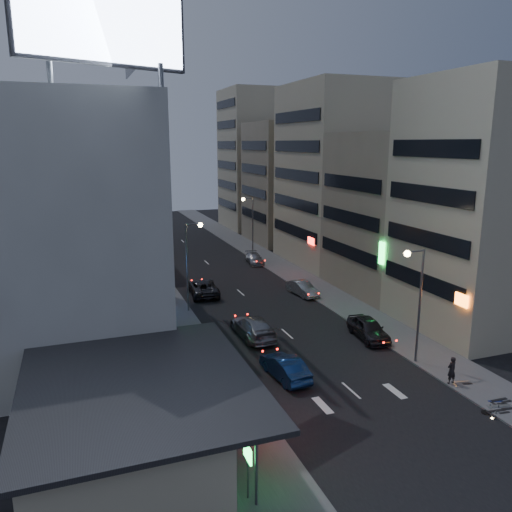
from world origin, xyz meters
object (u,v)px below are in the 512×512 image
road_car_silver (253,327)px  parked_car_left (203,287)px  scooter_blue (505,393)px  scooter_silver_b (469,373)px  parked_car_right_near (368,328)px  scooter_silver_a (510,395)px  road_car_blue (285,367)px  scooter_black_b (506,389)px  parked_car_right_mid (302,288)px  parked_car_right_far (255,259)px  person (452,370)px  scooter_black_a (505,400)px

road_car_silver → parked_car_left: bearing=-86.4°
scooter_blue → scooter_silver_b: bearing=26.2°
parked_car_right_near → scooter_silver_a: (2.09, -11.76, -0.08)m
parked_car_right_near → road_car_blue: (-8.80, -3.96, -0.07)m
road_car_silver → scooter_black_b: size_ratio=3.05×
parked_car_right_near → scooter_silver_a: 11.94m
parked_car_right_mid → parked_car_right_far: bearing=82.8°
parked_car_right_near → road_car_blue: bearing=-149.2°
person → scooter_blue: size_ratio=1.09×
road_car_blue → scooter_blue: (10.97, -7.39, -0.13)m
parked_car_right_near → parked_car_right_far: (0.00, 26.40, -0.18)m
scooter_blue → scooter_black_b: bearing=-27.0°
parked_car_right_far → scooter_blue: (2.17, -37.74, -0.02)m
parked_car_left → scooter_silver_a: bearing=117.7°
parked_car_right_far → scooter_silver_b: size_ratio=2.49×
road_car_silver → scooter_silver_b: 15.86m
parked_car_left → scooter_black_b: parked_car_left is taller
parked_car_right_near → scooter_blue: size_ratio=2.95×
person → scooter_black_a: (0.74, -3.55, -0.35)m
parked_car_right_near → person: bearing=-78.7°
road_car_blue → scooter_silver_a: bearing=139.1°
parked_car_left → scooter_black_b: size_ratio=3.02×
road_car_silver → person: bearing=126.5°
parked_car_left → road_car_blue: 19.53m
parked_car_left → parked_car_right_far: bearing=-126.0°
road_car_blue → scooter_silver_a: road_car_blue is taller
person → scooter_silver_b: size_ratio=1.00×
parked_car_right_near → scooter_black_b: bearing=-70.6°
scooter_blue → scooter_black_b: 0.47m
parked_car_right_far → scooter_black_b: size_ratio=2.35×
parked_car_right_mid → road_car_blue: (-8.80, -16.08, 0.05)m
scooter_black_b → scooter_silver_b: scooter_black_b is taller
road_car_blue → scooter_blue: road_car_blue is taller
parked_car_right_mid → scooter_black_a: 24.18m
parked_car_left → scooter_blue: (11.56, -26.91, -0.17)m
parked_car_right_mid → scooter_silver_a: bearing=-92.2°
parked_car_left → scooter_silver_a: (11.48, -27.32, -0.05)m
road_car_blue → scooter_silver_b: (10.83, -4.61, -0.09)m
parked_car_right_mid → scooter_black_b: (2.53, -23.17, -0.01)m
road_car_blue → scooter_blue: bearing=140.8°
road_car_silver → scooter_black_a: size_ratio=3.22×
parked_car_right_mid → scooter_black_b: parked_car_right_mid is taller
scooter_black_b → scooter_silver_b: (-0.49, 2.48, -0.03)m
person → road_car_blue: bearing=-30.1°
parked_car_right_far → road_car_blue: road_car_blue is taller
road_car_blue → scooter_black_b: bearing=142.7°
parked_car_right_mid → scooter_black_b: 23.31m
scooter_black_a → scooter_blue: (0.72, 0.67, -0.04)m
parked_car_right_near → parked_car_left: parked_car_right_near is taller
road_car_silver → scooter_silver_b: bearing=130.1°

